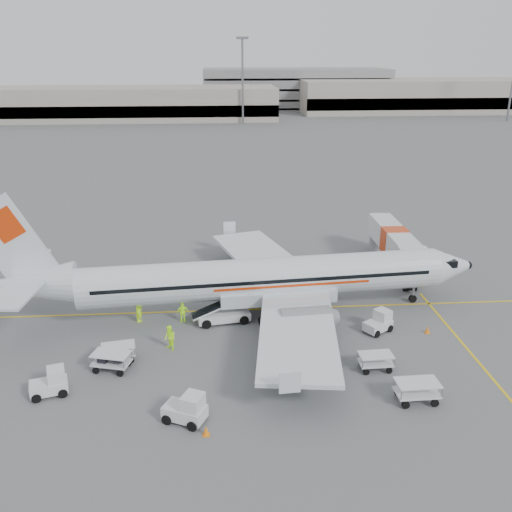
% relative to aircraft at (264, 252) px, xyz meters
% --- Properties ---
extents(ground, '(360.00, 360.00, 0.00)m').
position_rel_aircraft_xyz_m(ground, '(-0.37, 0.67, -5.07)').
color(ground, '#56595B').
extents(stripe_lead, '(44.00, 0.20, 0.01)m').
position_rel_aircraft_xyz_m(stripe_lead, '(-0.37, 0.67, -5.07)').
color(stripe_lead, yellow).
rests_on(stripe_lead, ground).
extents(stripe_cross, '(0.20, 20.00, 0.01)m').
position_rel_aircraft_xyz_m(stripe_cross, '(13.63, -7.33, -5.07)').
color(stripe_cross, yellow).
rests_on(stripe_cross, ground).
extents(terminal_west, '(110.00, 22.00, 9.00)m').
position_rel_aircraft_xyz_m(terminal_west, '(-40.37, 130.67, -0.57)').
color(terminal_west, gray).
rests_on(terminal_west, ground).
extents(terminal_east, '(90.00, 26.00, 10.00)m').
position_rel_aircraft_xyz_m(terminal_east, '(69.63, 145.67, -0.07)').
color(terminal_east, gray).
rests_on(terminal_east, ground).
extents(parking_garage, '(62.00, 24.00, 14.00)m').
position_rel_aircraft_xyz_m(parking_garage, '(24.63, 160.67, 1.93)').
color(parking_garage, slate).
rests_on(parking_garage, ground).
extents(treeline, '(300.00, 3.00, 6.00)m').
position_rel_aircraft_xyz_m(treeline, '(-0.37, 175.67, -2.07)').
color(treeline, black).
rests_on(treeline, ground).
extents(mast_center, '(3.20, 1.20, 22.00)m').
position_rel_aircraft_xyz_m(mast_center, '(4.63, 118.67, 5.93)').
color(mast_center, slate).
rests_on(mast_center, ground).
extents(aircraft, '(39.12, 31.88, 10.14)m').
position_rel_aircraft_xyz_m(aircraft, '(0.00, 0.00, 0.00)').
color(aircraft, silver).
rests_on(aircraft, ground).
extents(jet_bridge, '(3.02, 14.87, 3.89)m').
position_rel_aircraft_xyz_m(jet_bridge, '(12.99, 8.68, -3.13)').
color(jet_bridge, silver).
rests_on(jet_bridge, ground).
extents(belt_loader, '(5.52, 2.81, 2.85)m').
position_rel_aircraft_xyz_m(belt_loader, '(-3.15, -1.33, -3.65)').
color(belt_loader, silver).
rests_on(belt_loader, ground).
extents(tug_fore, '(2.40, 2.14, 1.61)m').
position_rel_aircraft_xyz_m(tug_fore, '(8.10, -3.77, -4.27)').
color(tug_fore, silver).
rests_on(tug_fore, ground).
extents(tug_mid, '(2.66, 2.19, 1.79)m').
position_rel_aircraft_xyz_m(tug_mid, '(-5.55, -13.45, -4.18)').
color(tug_mid, silver).
rests_on(tug_mid, ground).
extents(tug_aft, '(2.44, 1.80, 1.69)m').
position_rel_aircraft_xyz_m(tug_aft, '(-13.79, -10.26, -4.23)').
color(tug_aft, silver).
rests_on(tug_aft, ground).
extents(cart_loaded_a, '(2.67, 1.99, 1.24)m').
position_rel_aircraft_xyz_m(cart_loaded_a, '(-10.49, -7.73, -4.45)').
color(cart_loaded_a, silver).
rests_on(cart_loaded_a, ground).
extents(cart_loaded_b, '(2.39, 1.67, 1.15)m').
position_rel_aircraft_xyz_m(cart_loaded_b, '(-10.23, -6.50, -4.50)').
color(cart_loaded_b, silver).
rests_on(cart_loaded_b, ground).
extents(cart_empty_a, '(2.57, 1.57, 1.31)m').
position_rel_aircraft_xyz_m(cart_empty_a, '(7.98, -12.56, -4.41)').
color(cart_empty_a, silver).
rests_on(cart_empty_a, ground).
extents(cart_empty_b, '(2.22, 1.37, 1.13)m').
position_rel_aircraft_xyz_m(cart_empty_b, '(6.51, -8.93, -4.51)').
color(cart_empty_b, silver).
rests_on(cart_empty_b, ground).
extents(cone_nose, '(0.35, 0.35, 0.57)m').
position_rel_aircraft_xyz_m(cone_nose, '(11.70, -4.25, -4.79)').
color(cone_nose, orange).
rests_on(cone_nose, ground).
extents(cone_port, '(0.42, 0.42, 0.69)m').
position_rel_aircraft_xyz_m(cone_port, '(-0.04, 14.24, -4.73)').
color(cone_port, orange).
rests_on(cone_port, ground).
extents(cone_stbd, '(0.37, 0.37, 0.61)m').
position_rel_aircraft_xyz_m(cone_stbd, '(-4.36, -14.80, -4.77)').
color(cone_stbd, orange).
rests_on(cone_stbd, ground).
extents(crew_a, '(0.72, 0.74, 1.71)m').
position_rel_aircraft_xyz_m(crew_a, '(-9.53, -0.83, -4.22)').
color(crew_a, '#B5F41D').
rests_on(crew_a, ground).
extents(crew_b, '(1.06, 1.11, 1.80)m').
position_rel_aircraft_xyz_m(crew_b, '(-6.90, -5.33, -4.17)').
color(crew_b, '#B5F41D').
rests_on(crew_b, ground).
extents(crew_c, '(0.90, 1.20, 1.65)m').
position_rel_aircraft_xyz_m(crew_c, '(-9.53, -0.83, -4.25)').
color(crew_c, '#B5F41D').
rests_on(crew_c, ground).
extents(crew_d, '(1.00, 0.56, 1.61)m').
position_rel_aircraft_xyz_m(crew_d, '(-6.22, -1.09, -4.27)').
color(crew_d, '#B5F41D').
rests_on(crew_d, ground).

